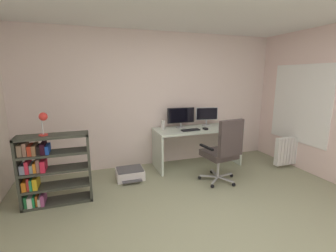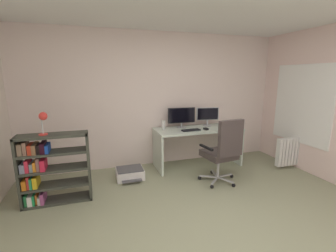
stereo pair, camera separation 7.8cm
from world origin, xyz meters
The scene contains 15 objects.
ground_plane centered at (0.00, 0.00, -0.01)m, with size 4.95×5.00×0.02m, color gray.
wall_back centered at (0.00, 2.55, 1.26)m, with size 4.95×0.10×2.52m, color silver.
window_pane centered at (2.47, 1.48, 1.21)m, with size 0.01×1.16×1.34m, color white.
window_frame centered at (2.46, 1.48, 1.21)m, with size 0.02×1.24×1.42m, color white.
desk centered at (0.71, 2.14, 0.55)m, with size 1.64×0.66×0.74m.
monitor_main centered at (0.44, 2.30, 0.96)m, with size 0.54×0.18×0.39m.
monitor_secondary centered at (0.99, 2.30, 0.96)m, with size 0.45×0.18×0.37m.
keyboard centered at (0.51, 2.01, 0.75)m, with size 0.34×0.13×0.02m, color black.
computer_mouse centered at (0.80, 1.99, 0.76)m, with size 0.06×0.10×0.03m, color black.
desktop_speaker centered at (0.06, 2.25, 0.82)m, with size 0.07×0.07×0.17m, color silver.
office_chair centered at (0.75, 1.27, 0.58)m, with size 0.62×0.65×1.08m.
bookshelf centered at (-1.80, 1.48, 0.49)m, with size 0.89×0.28×0.96m.
desk_lamp centered at (-1.79, 1.48, 1.18)m, with size 0.13×0.11×0.30m.
printer centered at (-0.64, 1.92, 0.09)m, with size 0.46×0.44×0.18m.
radiator centered at (2.37, 1.48, 0.32)m, with size 0.69×0.10×0.53m.
Camera 2 is at (-1.16, -1.84, 1.72)m, focal length 25.11 mm.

